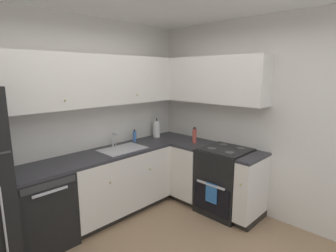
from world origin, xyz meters
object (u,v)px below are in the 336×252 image
paper_towel_roll (157,129)px  oil_bottle (194,136)px  soap_bottle (135,136)px  oven_range (225,180)px  dishwasher (41,209)px

paper_towel_roll → oil_bottle: paper_towel_roll is taller
oil_bottle → soap_bottle: bearing=129.5°
paper_towel_roll → oven_range: bearing=-82.9°
paper_towel_roll → oil_bottle: bearing=-79.0°
oven_range → paper_towel_roll: paper_towel_roll is taller
dishwasher → paper_towel_roll: 2.04m
paper_towel_roll → dishwasher: bearing=-175.3°
soap_bottle → oil_bottle: oil_bottle is taller
paper_towel_roll → soap_bottle: bearing=177.4°
soap_bottle → oil_bottle: (0.57, -0.70, 0.03)m
dishwasher → oven_range: bearing=-26.7°
paper_towel_roll → oil_bottle: size_ratio=1.35×
dishwasher → soap_bottle: (1.50, 0.18, 0.55)m
oven_range → dishwasher: bearing=153.3°
oven_range → soap_bottle: soap_bottle is taller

